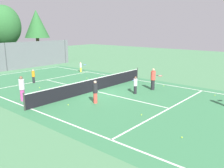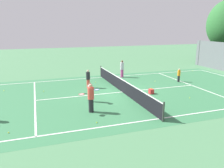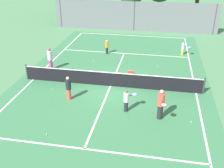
% 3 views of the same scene
% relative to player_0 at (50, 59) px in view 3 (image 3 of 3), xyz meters
% --- Properties ---
extents(ground_plane, '(80.00, 80.00, 0.00)m').
position_rel_player_0_xyz_m(ground_plane, '(4.94, -1.91, -0.87)').
color(ground_plane, '#4C8456').
extents(court_surface, '(13.00, 25.00, 0.01)m').
position_rel_player_0_xyz_m(court_surface, '(4.94, -1.91, -0.87)').
color(court_surface, '#387A4C').
rests_on(court_surface, ground_plane).
extents(tennis_net, '(11.90, 0.10, 1.10)m').
position_rel_player_0_xyz_m(tennis_net, '(4.94, -1.91, -0.36)').
color(tennis_net, '#333833').
rests_on(tennis_net, ground_plane).
extents(perimeter_fence, '(18.00, 0.12, 3.20)m').
position_rel_player_0_xyz_m(perimeter_fence, '(4.94, 12.09, 0.73)').
color(perimeter_fence, slate).
rests_on(perimeter_fence, ground_plane).
extents(player_0, '(0.36, 0.36, 1.69)m').
position_rel_player_0_xyz_m(player_0, '(0.00, 0.00, 0.00)').
color(player_0, '#D14799').
rests_on(player_0, ground_plane).
extents(player_1, '(0.52, 0.95, 1.72)m').
position_rel_player_0_xyz_m(player_1, '(8.23, -5.18, 0.02)').
color(player_1, '#232328').
rests_on(player_1, ground_plane).
extents(player_2, '(0.82, 0.48, 1.12)m').
position_rel_player_0_xyz_m(player_2, '(9.95, 5.07, -0.28)').
color(player_2, yellow).
rests_on(player_2, ground_plane).
extents(player_3, '(0.26, 0.26, 1.23)m').
position_rel_player_0_xyz_m(player_3, '(3.46, 4.20, -0.24)').
color(player_3, '#232328').
rests_on(player_3, ground_plane).
extents(player_4, '(0.77, 0.73, 1.31)m').
position_rel_player_0_xyz_m(player_4, '(6.38, -4.77, -0.18)').
color(player_4, '#232328').
rests_on(player_4, ground_plane).
extents(player_5, '(0.32, 0.32, 1.50)m').
position_rel_player_0_xyz_m(player_5, '(2.81, -4.09, -0.10)').
color(player_5, '#E54C3F').
rests_on(player_5, ground_plane).
extents(ball_crate, '(0.37, 0.30, 0.43)m').
position_rel_player_0_xyz_m(ball_crate, '(6.04, -0.01, -0.68)').
color(ball_crate, red).
rests_on(ball_crate, ground_plane).
extents(tennis_ball_0, '(0.07, 0.07, 0.07)m').
position_rel_player_0_xyz_m(tennis_ball_0, '(-0.28, 8.68, -0.83)').
color(tennis_ball_0, '#CCE533').
rests_on(tennis_ball_0, ground_plane).
extents(tennis_ball_1, '(0.07, 0.07, 0.07)m').
position_rel_player_0_xyz_m(tennis_ball_1, '(2.73, 2.19, -0.83)').
color(tennis_ball_1, '#CCE533').
rests_on(tennis_ball_1, ground_plane).
extents(tennis_ball_2, '(0.07, 0.07, 0.07)m').
position_rel_player_0_xyz_m(tennis_ball_2, '(9.87, -5.27, -0.83)').
color(tennis_ball_2, '#CCE533').
rests_on(tennis_ball_2, ground_plane).
extents(tennis_ball_4, '(0.07, 0.07, 0.07)m').
position_rel_player_0_xyz_m(tennis_ball_4, '(2.85, -7.64, -0.83)').
color(tennis_ball_4, '#CCE533').
rests_on(tennis_ball_4, ground_plane).
extents(tennis_ball_5, '(0.07, 0.07, 0.07)m').
position_rel_player_0_xyz_m(tennis_ball_5, '(7.91, 2.03, -0.83)').
color(tennis_ball_5, '#CCE533').
rests_on(tennis_ball_5, ground_plane).
extents(tennis_ball_7, '(0.07, 0.07, 0.07)m').
position_rel_player_0_xyz_m(tennis_ball_7, '(1.35, -3.08, -0.83)').
color(tennis_ball_7, '#CCE533').
rests_on(tennis_ball_7, ground_plane).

